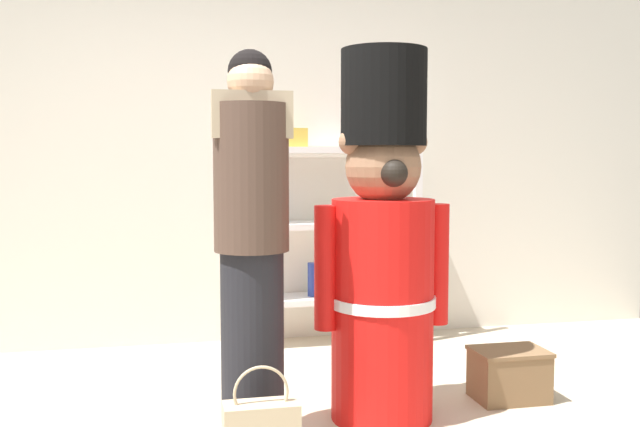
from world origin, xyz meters
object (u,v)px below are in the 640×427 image
at_px(person_shopper, 252,240).
at_px(merchandise_shelf, 332,221).
at_px(teddy_bear_guard, 383,252).
at_px(display_crate, 509,374).

bearing_deg(person_shopper, merchandise_shelf, 65.11).
relative_size(teddy_bear_guard, display_crate, 4.67).
bearing_deg(person_shopper, display_crate, 10.04).
bearing_deg(merchandise_shelf, teddy_bear_guard, -93.54).
relative_size(merchandise_shelf, person_shopper, 0.97).
distance_m(person_shopper, display_crate, 1.58).
xyz_separation_m(person_shopper, display_crate, (1.36, 0.24, -0.76)).
distance_m(teddy_bear_guard, person_shopper, 0.66).
bearing_deg(display_crate, person_shopper, -169.96).
height_order(person_shopper, display_crate, person_shopper).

